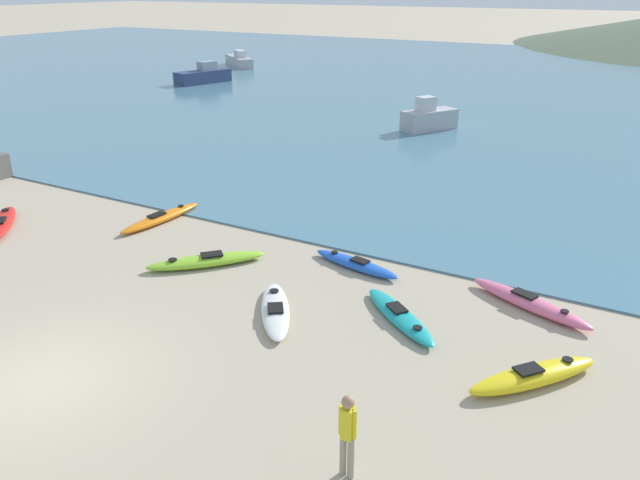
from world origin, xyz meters
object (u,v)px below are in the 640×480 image
(moored_boat_1, at_px, (429,118))
(moored_boat_2, at_px, (203,76))
(kayak_on_sand_1, at_px, (400,316))
(kayak_on_sand_3, at_px, (161,218))
(kayak_on_sand_7, at_px, (275,310))
(kayak_on_sand_4, at_px, (1,224))
(moored_boat_3, at_px, (239,60))
(kayak_on_sand_5, at_px, (356,264))
(kayak_on_sand_0, at_px, (533,376))
(person_near_foreground, at_px, (347,431))
(kayak_on_sand_6, at_px, (530,303))
(kayak_on_sand_2, at_px, (206,261))

(moored_boat_1, distance_m, moored_boat_2, 23.14)
(kayak_on_sand_1, bearing_deg, kayak_on_sand_3, 167.33)
(kayak_on_sand_7, height_order, moored_boat_1, moored_boat_1)
(kayak_on_sand_4, height_order, moored_boat_3, moored_boat_3)
(kayak_on_sand_5, height_order, moored_boat_2, moored_boat_2)
(kayak_on_sand_0, bearing_deg, moored_boat_3, 133.05)
(kayak_on_sand_4, bearing_deg, moored_boat_3, 115.91)
(kayak_on_sand_0, distance_m, kayak_on_sand_5, 6.51)
(kayak_on_sand_0, xyz_separation_m, moored_boat_2, (-32.20, 28.57, 0.47))
(moored_boat_2, height_order, moored_boat_3, moored_boat_2)
(kayak_on_sand_5, relative_size, person_near_foreground, 1.86)
(kayak_on_sand_5, bearing_deg, person_near_foreground, -64.39)
(kayak_on_sand_1, height_order, kayak_on_sand_4, kayak_on_sand_4)
(kayak_on_sand_6, height_order, person_near_foreground, person_near_foreground)
(kayak_on_sand_7, bearing_deg, kayak_on_sand_4, 178.23)
(kayak_on_sand_0, distance_m, moored_boat_2, 43.05)
(kayak_on_sand_6, distance_m, moored_boat_1, 20.36)
(kayak_on_sand_0, xyz_separation_m, kayak_on_sand_7, (-6.18, -0.25, -0.05))
(kayak_on_sand_6, distance_m, moored_boat_3, 50.17)
(kayak_on_sand_1, height_order, moored_boat_3, moored_boat_3)
(kayak_on_sand_1, height_order, kayak_on_sand_7, kayak_on_sand_1)
(kayak_on_sand_0, relative_size, kayak_on_sand_4, 0.97)
(moored_boat_3, bearing_deg, moored_boat_1, -34.04)
(kayak_on_sand_4, relative_size, moored_boat_1, 0.89)
(kayak_on_sand_4, distance_m, person_near_foreground, 15.91)
(kayak_on_sand_1, height_order, kayak_on_sand_6, kayak_on_sand_6)
(kayak_on_sand_2, bearing_deg, kayak_on_sand_4, -172.13)
(kayak_on_sand_1, xyz_separation_m, kayak_on_sand_5, (-2.28, 2.16, 0.01))
(kayak_on_sand_2, height_order, moored_boat_1, moored_boat_1)
(kayak_on_sand_3, bearing_deg, kayak_on_sand_4, -143.49)
(kayak_on_sand_4, height_order, kayak_on_sand_7, kayak_on_sand_4)
(kayak_on_sand_1, bearing_deg, person_near_foreground, -76.40)
(kayak_on_sand_5, distance_m, moored_boat_2, 36.72)
(kayak_on_sand_3, height_order, moored_boat_3, moored_boat_3)
(kayak_on_sand_1, distance_m, kayak_on_sand_2, 6.15)
(moored_boat_2, bearing_deg, kayak_on_sand_5, -43.74)
(kayak_on_sand_0, relative_size, kayak_on_sand_5, 0.96)
(person_near_foreground, relative_size, moored_boat_1, 0.48)
(kayak_on_sand_1, xyz_separation_m, moored_boat_3, (-32.80, 37.72, 0.47))
(kayak_on_sand_0, relative_size, kayak_on_sand_7, 1.03)
(kayak_on_sand_1, xyz_separation_m, kayak_on_sand_6, (2.61, 2.18, 0.04))
(kayak_on_sand_3, bearing_deg, moored_boat_2, 126.86)
(kayak_on_sand_1, distance_m, kayak_on_sand_6, 3.41)
(kayak_on_sand_7, bearing_deg, moored_boat_2, 132.08)
(kayak_on_sand_3, xyz_separation_m, moored_boat_1, (2.94, 18.00, 0.56))
(kayak_on_sand_0, bearing_deg, kayak_on_sand_5, 150.73)
(kayak_on_sand_3, bearing_deg, moored_boat_3, 122.92)
(kayak_on_sand_6, height_order, moored_boat_1, moored_boat_1)
(moored_boat_1, height_order, moored_boat_2, moored_boat_1)
(kayak_on_sand_1, distance_m, kayak_on_sand_5, 3.14)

